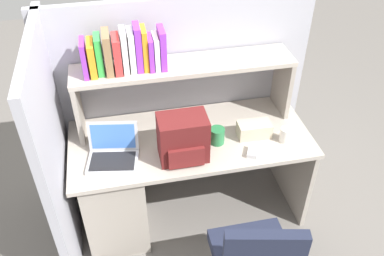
% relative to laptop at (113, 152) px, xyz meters
% --- Properties ---
extents(ground_plane, '(8.00, 8.00, 0.00)m').
position_rel_laptop_xyz_m(ground_plane, '(0.51, 0.10, -0.78)').
color(ground_plane, slate).
extents(desk, '(1.60, 0.70, 0.73)m').
position_rel_laptop_xyz_m(desk, '(0.12, 0.10, -0.38)').
color(desk, '#AAA093').
rests_on(desk, ground_plane).
extents(cubicle_partition_rear, '(1.84, 0.05, 1.55)m').
position_rel_laptop_xyz_m(cubicle_partition_rear, '(0.51, 0.48, -0.01)').
color(cubicle_partition_rear, '#9E9EA8').
rests_on(cubicle_partition_rear, ground_plane).
extents(cubicle_partition_left, '(0.05, 1.06, 1.55)m').
position_rel_laptop_xyz_m(cubicle_partition_left, '(-0.34, 0.05, -0.01)').
color(cubicle_partition_left, '#9E9EA8').
rests_on(cubicle_partition_left, ground_plane).
extents(overhead_hutch, '(1.44, 0.28, 0.45)m').
position_rel_laptop_xyz_m(overhead_hutch, '(0.51, 0.30, 0.30)').
color(overhead_hutch, gray).
rests_on(overhead_hutch, desk).
extents(reference_books_on_shelf, '(0.50, 0.18, 0.29)m').
position_rel_laptop_xyz_m(reference_books_on_shelf, '(0.15, 0.30, 0.52)').
color(reference_books_on_shelf, purple).
rests_on(reference_books_on_shelf, overhead_hutch).
extents(laptop, '(0.35, 0.30, 0.22)m').
position_rel_laptop_xyz_m(laptop, '(0.00, 0.00, 0.00)').
color(laptop, '#B7BABF').
rests_on(laptop, desk).
extents(backpack, '(0.30, 0.23, 0.30)m').
position_rel_laptop_xyz_m(backpack, '(0.43, -0.08, 0.09)').
color(backpack, '#591919').
rests_on(backpack, desk).
extents(computer_mouse, '(0.10, 0.12, 0.03)m').
position_rel_laptop_xyz_m(computer_mouse, '(0.86, -0.14, -0.03)').
color(computer_mouse, silver).
rests_on(computer_mouse, desk).
extents(paper_cup, '(0.08, 0.08, 0.10)m').
position_rel_laptop_xyz_m(paper_cup, '(1.12, -0.06, -0.00)').
color(paper_cup, white).
rests_on(paper_cup, desk).
extents(tissue_box, '(0.22, 0.13, 0.10)m').
position_rel_laptop_xyz_m(tissue_box, '(0.93, 0.03, -0.00)').
color(tissue_box, '#BFB299').
rests_on(tissue_box, desk).
extents(snack_canister, '(0.10, 0.10, 0.11)m').
position_rel_laptop_xyz_m(snack_canister, '(0.67, 0.02, 0.00)').
color(snack_canister, '#26723F').
rests_on(snack_canister, desk).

